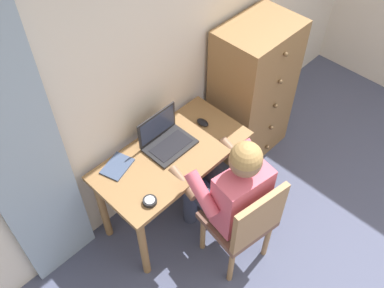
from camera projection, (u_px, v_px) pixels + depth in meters
The scene contains 10 objects.
wall_back at pixel (181, 42), 2.94m from camera, with size 4.80×0.05×2.50m, color beige.
curtain_panel at pixel (27, 168), 2.41m from camera, with size 0.48×0.03×2.16m, color #8EA3B7.
desk at pixel (172, 165), 3.04m from camera, with size 1.12×0.56×0.73m.
dresser at pixel (252, 92), 3.52m from camera, with size 0.64×0.48×1.26m.
chair at pixel (245, 222), 2.85m from camera, with size 0.48×0.46×0.89m.
person_seated at pixel (229, 188), 2.81m from camera, with size 0.59×0.62×1.20m.
laptop at pixel (166, 139), 2.97m from camera, with size 0.34×0.25×0.24m.
computer_mouse at pixel (203, 122), 3.13m from camera, with size 0.06×0.10×0.03m, color black.
desk_clock at pixel (150, 201), 2.67m from camera, with size 0.09×0.09×0.03m.
notebook_pad at pixel (117, 166), 2.87m from camera, with size 0.21×0.15×0.01m, color #3D4C6B.
Camera 1 is at (-1.72, 0.41, 2.98)m, focal length 39.85 mm.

